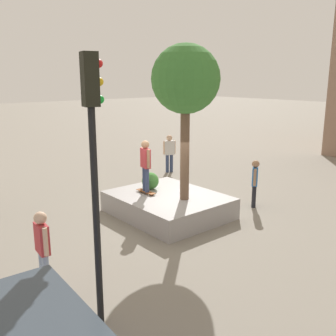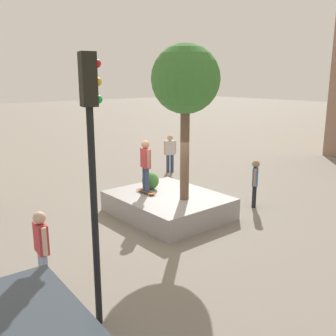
{
  "view_description": "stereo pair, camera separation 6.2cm",
  "coord_description": "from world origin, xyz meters",
  "px_view_note": "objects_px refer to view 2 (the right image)",
  "views": [
    {
      "loc": [
        -8.89,
        7.6,
        4.41
      ],
      "look_at": [
        0.18,
        -0.05,
        1.58
      ],
      "focal_mm": 40.83,
      "sensor_mm": 36.0,
      "label": 1
    },
    {
      "loc": [
        -8.93,
        7.55,
        4.41
      ],
      "look_at": [
        0.18,
        -0.05,
        1.58
      ],
      "focal_mm": 40.83,
      "sensor_mm": 36.0,
      "label": 2
    }
  ],
  "objects_px": {
    "plaza_tree": "(185,81)",
    "passerby_with_bag": "(255,180)",
    "planter_ledge": "(168,205)",
    "traffic_light_median": "(92,149)",
    "skateboard": "(146,192)",
    "bystander_watching": "(170,151)",
    "skateboarder": "(146,162)",
    "pedestrian_crossing": "(42,245)"
  },
  "relations": [
    {
      "from": "plaza_tree",
      "to": "skateboard",
      "type": "relative_size",
      "value": 5.84
    },
    {
      "from": "skateboard",
      "to": "passerby_with_bag",
      "type": "bearing_deg",
      "value": -120.38
    },
    {
      "from": "passerby_with_bag",
      "to": "pedestrian_crossing",
      "type": "relative_size",
      "value": 0.96
    },
    {
      "from": "skateboarder",
      "to": "passerby_with_bag",
      "type": "distance_m",
      "value": 3.85
    },
    {
      "from": "traffic_light_median",
      "to": "passerby_with_bag",
      "type": "height_order",
      "value": "traffic_light_median"
    },
    {
      "from": "planter_ledge",
      "to": "bystander_watching",
      "type": "xyz_separation_m",
      "value": [
        4.38,
        -3.78,
        0.69
      ]
    },
    {
      "from": "skateboarder",
      "to": "pedestrian_crossing",
      "type": "height_order",
      "value": "skateboarder"
    },
    {
      "from": "passerby_with_bag",
      "to": "bystander_watching",
      "type": "distance_m",
      "value": 5.77
    },
    {
      "from": "pedestrian_crossing",
      "to": "skateboard",
      "type": "bearing_deg",
      "value": -62.38
    },
    {
      "from": "plaza_tree",
      "to": "passerby_with_bag",
      "type": "bearing_deg",
      "value": -103.8
    },
    {
      "from": "planter_ledge",
      "to": "plaza_tree",
      "type": "height_order",
      "value": "plaza_tree"
    },
    {
      "from": "plaza_tree",
      "to": "bystander_watching",
      "type": "relative_size",
      "value": 2.63
    },
    {
      "from": "bystander_watching",
      "to": "plaza_tree",
      "type": "bearing_deg",
      "value": 143.99
    },
    {
      "from": "skateboarder",
      "to": "pedestrian_crossing",
      "type": "bearing_deg",
      "value": 117.62
    },
    {
      "from": "planter_ledge",
      "to": "traffic_light_median",
      "type": "height_order",
      "value": "traffic_light_median"
    },
    {
      "from": "planter_ledge",
      "to": "bystander_watching",
      "type": "bearing_deg",
      "value": -40.78
    },
    {
      "from": "skateboarder",
      "to": "skateboard",
      "type": "bearing_deg",
      "value": -26.57
    },
    {
      "from": "skateboarder",
      "to": "planter_ledge",
      "type": "bearing_deg",
      "value": -143.26
    },
    {
      "from": "passerby_with_bag",
      "to": "skateboard",
      "type": "bearing_deg",
      "value": 59.62
    },
    {
      "from": "planter_ledge",
      "to": "traffic_light_median",
      "type": "xyz_separation_m",
      "value": [
        -3.55,
        4.6,
        2.92
      ]
    },
    {
      "from": "planter_ledge",
      "to": "plaza_tree",
      "type": "relative_size",
      "value": 0.76
    },
    {
      "from": "traffic_light_median",
      "to": "pedestrian_crossing",
      "type": "bearing_deg",
      "value": 9.26
    },
    {
      "from": "plaza_tree",
      "to": "passerby_with_bag",
      "type": "height_order",
      "value": "plaza_tree"
    },
    {
      "from": "skateboarder",
      "to": "passerby_with_bag",
      "type": "relative_size",
      "value": 1.02
    },
    {
      "from": "skateboard",
      "to": "plaza_tree",
      "type": "bearing_deg",
      "value": -155.49
    },
    {
      "from": "planter_ledge",
      "to": "plaza_tree",
      "type": "xyz_separation_m",
      "value": [
        -0.65,
        -0.12,
        3.96
      ]
    },
    {
      "from": "skateboard",
      "to": "bystander_watching",
      "type": "xyz_separation_m",
      "value": [
        3.78,
        -4.23,
        0.3
      ]
    },
    {
      "from": "passerby_with_bag",
      "to": "bystander_watching",
      "type": "bearing_deg",
      "value": -9.69
    },
    {
      "from": "planter_ledge",
      "to": "traffic_light_median",
      "type": "relative_size",
      "value": 0.75
    },
    {
      "from": "traffic_light_median",
      "to": "passerby_with_bag",
      "type": "xyz_separation_m",
      "value": [
        2.25,
        -7.41,
        -2.3
      ]
    },
    {
      "from": "plaza_tree",
      "to": "bystander_watching",
      "type": "bearing_deg",
      "value": -36.01
    },
    {
      "from": "planter_ledge",
      "to": "skateboard",
      "type": "xyz_separation_m",
      "value": [
        0.6,
        0.45,
        0.4
      ]
    },
    {
      "from": "skateboarder",
      "to": "traffic_light_median",
      "type": "relative_size",
      "value": 0.35
    },
    {
      "from": "traffic_light_median",
      "to": "passerby_with_bag",
      "type": "distance_m",
      "value": 8.08
    },
    {
      "from": "skateboard",
      "to": "traffic_light_median",
      "type": "bearing_deg",
      "value": 134.98
    },
    {
      "from": "skateboarder",
      "to": "traffic_light_median",
      "type": "height_order",
      "value": "traffic_light_median"
    },
    {
      "from": "skateboarder",
      "to": "traffic_light_median",
      "type": "bearing_deg",
      "value": 134.98
    },
    {
      "from": "traffic_light_median",
      "to": "pedestrian_crossing",
      "type": "distance_m",
      "value": 2.92
    },
    {
      "from": "skateboarder",
      "to": "pedestrian_crossing",
      "type": "xyz_separation_m",
      "value": [
        -2.33,
        4.45,
        -0.73
      ]
    },
    {
      "from": "plaza_tree",
      "to": "pedestrian_crossing",
      "type": "height_order",
      "value": "plaza_tree"
    },
    {
      "from": "skateboard",
      "to": "bystander_watching",
      "type": "distance_m",
      "value": 5.68
    },
    {
      "from": "skateboarder",
      "to": "pedestrian_crossing",
      "type": "distance_m",
      "value": 5.08
    }
  ]
}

